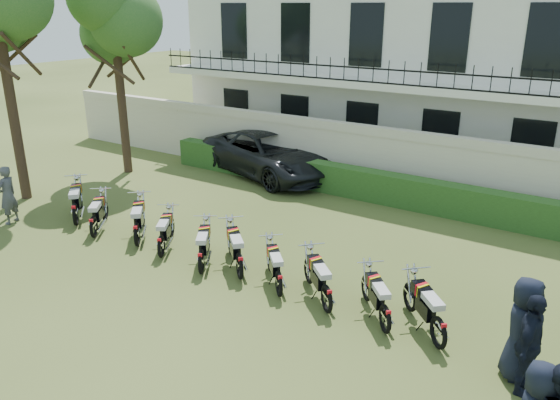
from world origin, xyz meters
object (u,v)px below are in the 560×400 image
(motorcycle_5, at_px, (239,260))
(motorcycle_7, at_px, (327,292))
(motorcycle_1, at_px, (93,222))
(suv, at_px, (269,154))
(motorcycle_4, at_px, (201,256))
(tree_west_near, at_px, (114,12))
(motorcycle_2, at_px, (136,229))
(motorcycle_3, at_px, (161,241))
(motorcycle_9, at_px, (439,326))
(officer_2, at_px, (529,345))
(motorcycle_8, at_px, (386,312))
(officer_3, at_px, (523,329))
(inspector, at_px, (8,195))
(motorcycle_6, at_px, (279,278))
(motorcycle_0, at_px, (75,209))

(motorcycle_5, height_order, motorcycle_7, motorcycle_5)
(motorcycle_1, relative_size, suv, 0.27)
(motorcycle_4, xyz_separation_m, motorcycle_7, (3.37, 0.11, 0.01))
(tree_west_near, bearing_deg, motorcycle_2, -40.12)
(motorcycle_1, height_order, motorcycle_7, motorcycle_1)
(motorcycle_5, xyz_separation_m, suv, (-4.21, 7.34, 0.31))
(motorcycle_5, bearing_deg, motorcycle_4, 150.12)
(tree_west_near, bearing_deg, motorcycle_3, -36.18)
(motorcycle_1, bearing_deg, motorcycle_9, -36.62)
(motorcycle_3, xyz_separation_m, officer_2, (8.75, -0.39, 0.44))
(motorcycle_4, distance_m, motorcycle_5, 0.98)
(motorcycle_2, xyz_separation_m, motorcycle_9, (8.21, -0.11, -0.02))
(motorcycle_1, bearing_deg, motorcycle_3, -34.77)
(motorcycle_5, xyz_separation_m, motorcycle_8, (3.74, -0.20, -0.04))
(motorcycle_5, distance_m, officer_2, 6.40)
(tree_west_near, xyz_separation_m, officer_3, (15.18, -4.82, -4.94))
(suv, relative_size, inspector, 3.40)
(motorcycle_2, height_order, motorcycle_8, motorcycle_2)
(motorcycle_9, relative_size, officer_3, 0.80)
(motorcycle_4, height_order, motorcycle_9, motorcycle_9)
(motorcycle_6, xyz_separation_m, inspector, (-9.06, -0.75, 0.41))
(motorcycle_7, distance_m, motorcycle_8, 1.32)
(motorcycle_4, bearing_deg, motorcycle_3, 141.31)
(motorcycle_7, bearing_deg, officer_2, -52.38)
(tree_west_near, distance_m, officer_2, 16.96)
(motorcycle_0, bearing_deg, inspector, 158.41)
(motorcycle_7, bearing_deg, officer_3, -46.61)
(motorcycle_8, bearing_deg, motorcycle_7, 137.47)
(tree_west_near, bearing_deg, motorcycle_7, -22.96)
(motorcycle_1, height_order, motorcycle_8, motorcycle_1)
(motorcycle_8, bearing_deg, motorcycle_0, 137.34)
(officer_3, bearing_deg, motorcycle_8, 76.50)
(officer_2, relative_size, officer_3, 0.96)
(tree_west_near, height_order, inspector, tree_west_near)
(motorcycle_1, relative_size, motorcycle_5, 1.03)
(motorcycle_6, height_order, suv, suv)
(tree_west_near, xyz_separation_m, motorcycle_6, (10.20, -4.82, -5.43))
(suv, bearing_deg, tree_west_near, 136.21)
(motorcycle_1, distance_m, suv, 7.66)
(motorcycle_1, xyz_separation_m, motorcycle_6, (6.07, 0.14, -0.03))
(motorcycle_3, height_order, motorcycle_6, motorcycle_3)
(motorcycle_7, height_order, motorcycle_8, motorcycle_7)
(motorcycle_1, relative_size, motorcycle_6, 1.15)
(motorcycle_0, xyz_separation_m, officer_3, (12.21, -0.16, 0.41))
(motorcycle_3, relative_size, officer_2, 0.89)
(motorcycle_2, xyz_separation_m, suv, (-0.78, 7.36, 0.31))
(inspector, bearing_deg, motorcycle_9, 78.59)
(motorcycle_0, distance_m, motorcycle_4, 5.10)
(tree_west_near, bearing_deg, motorcycle_5, -27.39)
(motorcycle_3, xyz_separation_m, motorcycle_7, (4.81, -0.01, 0.02))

